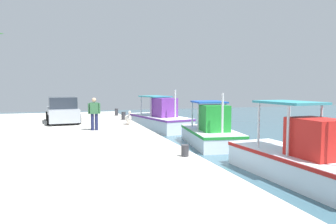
{
  "coord_description": "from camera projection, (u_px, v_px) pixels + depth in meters",
  "views": [
    {
      "loc": [
        10.12,
        -3.92,
        3.0
      ],
      "look_at": [
        -5.28,
        0.98,
        1.69
      ],
      "focal_mm": 33.5,
      "sensor_mm": 36.0,
      "label": 1
    }
  ],
  "objects": [
    {
      "name": "mooring_bollard_third",
      "position": [
        185.0,
        151.0,
        9.9
      ],
      "size": [
        0.25,
        0.25,
        0.37
      ],
      "primitive_type": "cylinder",
      "color": "#333338",
      "rests_on": "quay_pier"
    },
    {
      "name": "mooring_bollard_second",
      "position": [
        124.0,
        116.0,
        20.87
      ],
      "size": [
        0.28,
        0.28,
        0.52
      ],
      "primitive_type": "cylinder",
      "color": "#333338",
      "rests_on": "quay_pier"
    },
    {
      "name": "fisherman_standing",
      "position": [
        94.0,
        112.0,
        15.78
      ],
      "size": [
        0.27,
        0.61,
        1.65
      ],
      "color": "#1E234C",
      "rests_on": "quay_pier"
    },
    {
      "name": "fishing_boat_second",
      "position": [
        211.0,
        132.0,
        16.04
      ],
      "size": [
        4.97,
        2.78,
        2.71
      ],
      "color": "white",
      "rests_on": "ground"
    },
    {
      "name": "pelican",
      "position": [
        128.0,
        118.0,
        18.24
      ],
      "size": [
        0.96,
        0.43,
        0.82
      ],
      "color": "tan",
      "rests_on": "quay_pier"
    },
    {
      "name": "parked_car",
      "position": [
        62.0,
        111.0,
        19.36
      ],
      "size": [
        4.23,
        2.14,
        1.57
      ],
      "color": "black",
      "rests_on": "quay_pier"
    },
    {
      "name": "quay_pier",
      "position": [
        33.0,
        173.0,
        9.5
      ],
      "size": [
        36.0,
        10.0,
        0.8
      ],
      "primitive_type": "cube",
      "color": "#BCB7AD",
      "rests_on": "ground"
    },
    {
      "name": "fishing_boat_third",
      "position": [
        301.0,
        159.0,
        9.99
      ],
      "size": [
        5.48,
        2.17,
        3.35
      ],
      "color": "white",
      "rests_on": "ground"
    },
    {
      "name": "mooring_bollard_nearest",
      "position": [
        117.0,
        112.0,
        23.91
      ],
      "size": [
        0.25,
        0.25,
        0.54
      ],
      "primitive_type": "cylinder",
      "color": "#333338",
      "rests_on": "quay_pier"
    },
    {
      "name": "fishing_boat_nearest",
      "position": [
        159.0,
        119.0,
        21.98
      ],
      "size": [
        6.46,
        3.32,
        2.81
      ],
      "color": "white",
      "rests_on": "ground"
    }
  ]
}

